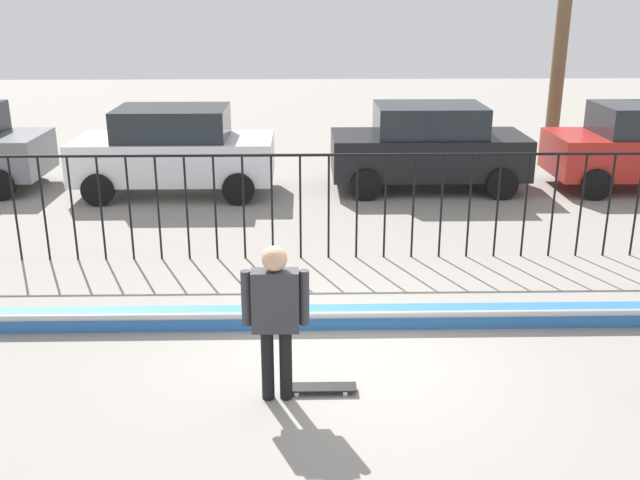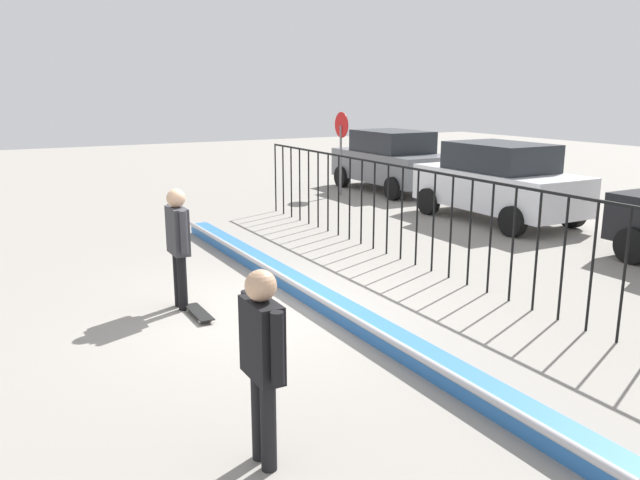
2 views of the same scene
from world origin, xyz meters
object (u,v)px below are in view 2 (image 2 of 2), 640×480
at_px(skateboarder, 178,238).
at_px(skateboard, 199,312).
at_px(camera_operator, 262,351).
at_px(stop_sign, 341,142).
at_px(parked_car_white, 498,181).
at_px(parked_car_gray, 391,160).

xyz_separation_m(skateboarder, skateboard, (0.48, 0.11, -1.01)).
height_order(skateboarder, camera_operator, skateboarder).
bearing_deg(stop_sign, camera_operator, -33.30).
relative_size(skateboard, stop_sign, 0.32).
height_order(camera_operator, parked_car_white, parked_car_white).
relative_size(parked_car_gray, parked_car_white, 1.00).
xyz_separation_m(skateboard, stop_sign, (-8.19, 7.20, 1.56)).
distance_m(skateboarder, parked_car_white, 9.05).
bearing_deg(camera_operator, stop_sign, -12.64).
relative_size(camera_operator, parked_car_gray, 0.40).
distance_m(skateboard, camera_operator, 3.97).
bearing_deg(parked_car_white, skateboard, -74.28).
relative_size(skateboarder, skateboard, 2.22).
height_order(parked_car_gray, parked_car_white, same).
xyz_separation_m(parked_car_white, stop_sign, (-5.18, -1.38, 0.64)).
bearing_deg(parked_car_gray, stop_sign, -92.37).
relative_size(skateboarder, parked_car_white, 0.41).
height_order(skateboarder, skateboard, skateboarder).
xyz_separation_m(skateboarder, stop_sign, (-7.71, 7.31, 0.55)).
distance_m(skateboarder, stop_sign, 10.64).
distance_m(skateboard, parked_car_white, 9.14).
xyz_separation_m(skateboard, parked_car_gray, (-8.16, 9.04, 0.91)).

